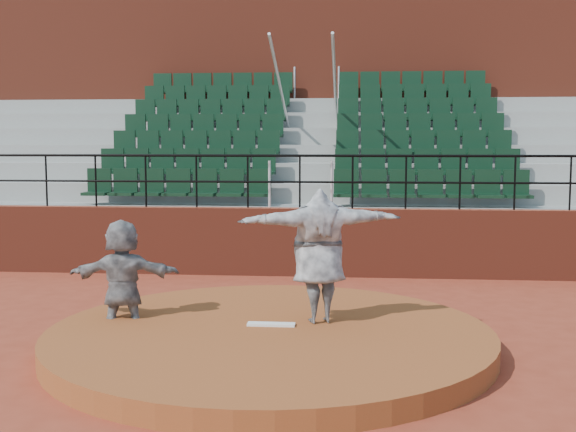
# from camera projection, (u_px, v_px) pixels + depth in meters

# --- Properties ---
(ground) EXTENTS (90.00, 90.00, 0.00)m
(ground) POSITION_uv_depth(u_px,v_px,m) (270.00, 348.00, 8.95)
(ground) COLOR maroon
(ground) RESTS_ON ground
(pitchers_mound) EXTENTS (5.50, 5.50, 0.25)m
(pitchers_mound) POSITION_uv_depth(u_px,v_px,m) (270.00, 338.00, 8.93)
(pitchers_mound) COLOR brown
(pitchers_mound) RESTS_ON ground
(pitching_rubber) EXTENTS (0.60, 0.15, 0.03)m
(pitching_rubber) POSITION_uv_depth(u_px,v_px,m) (271.00, 324.00, 9.07)
(pitching_rubber) COLOR white
(pitching_rubber) RESTS_ON pitchers_mound
(boundary_wall) EXTENTS (24.00, 0.30, 1.30)m
(boundary_wall) POSITION_uv_depth(u_px,v_px,m) (300.00, 242.00, 13.84)
(boundary_wall) COLOR maroon
(boundary_wall) RESTS_ON ground
(wall_railing) EXTENTS (24.04, 0.05, 1.03)m
(wall_railing) POSITION_uv_depth(u_px,v_px,m) (300.00, 170.00, 13.70)
(wall_railing) COLOR black
(wall_railing) RESTS_ON boundary_wall
(seating_deck) EXTENTS (24.00, 5.97, 4.63)m
(seating_deck) POSITION_uv_depth(u_px,v_px,m) (311.00, 188.00, 17.36)
(seating_deck) COLOR gray
(seating_deck) RESTS_ON ground
(press_box_facade) EXTENTS (24.00, 3.00, 7.10)m
(press_box_facade) POSITION_uv_depth(u_px,v_px,m) (319.00, 108.00, 21.07)
(press_box_facade) COLOR maroon
(press_box_facade) RESTS_ON ground
(pitcher) EXTENTS (2.19, 1.17, 1.72)m
(pitcher) POSITION_uv_depth(u_px,v_px,m) (319.00, 256.00, 9.18)
(pitcher) COLOR black
(pitcher) RESTS_ON pitchers_mound
(fielder) EXTENTS (1.49, 0.65, 1.55)m
(fielder) POSITION_uv_depth(u_px,v_px,m) (123.00, 278.00, 9.44)
(fielder) COLOR black
(fielder) RESTS_ON ground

